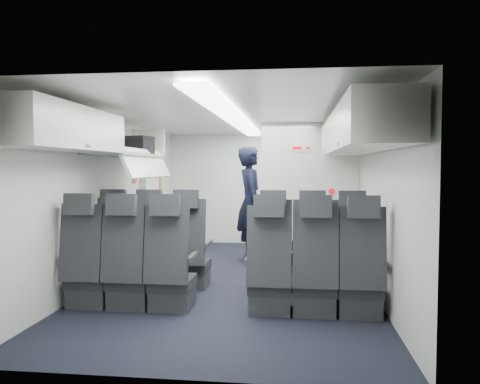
% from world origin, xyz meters
% --- Properties ---
extents(cabin_shell, '(3.41, 6.01, 2.16)m').
position_xyz_m(cabin_shell, '(0.00, 0.00, 1.12)').
color(cabin_shell, black).
rests_on(cabin_shell, ground).
extents(seat_row_front, '(3.33, 0.56, 1.24)m').
position_xyz_m(seat_row_front, '(-0.00, -0.53, 0.40)').
color(seat_row_front, black).
rests_on(seat_row_front, cabin_shell).
extents(seat_row_mid, '(3.33, 0.56, 1.24)m').
position_xyz_m(seat_row_mid, '(-0.00, -1.43, 0.40)').
color(seat_row_mid, black).
rests_on(seat_row_mid, cabin_shell).
extents(overhead_bin_left_rear, '(0.53, 1.80, 0.40)m').
position_xyz_m(overhead_bin_left_rear, '(-1.40, -2.00, 1.86)').
color(overhead_bin_left_rear, silver).
rests_on(overhead_bin_left_rear, cabin_shell).
extents(overhead_bin_left_front_open, '(0.64, 1.70, 0.72)m').
position_xyz_m(overhead_bin_left_front_open, '(-1.44, -0.25, 1.74)').
color(overhead_bin_left_front_open, '#9E9E93').
rests_on(overhead_bin_left_front_open, cabin_shell).
extents(overhead_bin_right_rear, '(0.53, 1.80, 0.40)m').
position_xyz_m(overhead_bin_right_rear, '(1.40, -2.00, 1.86)').
color(overhead_bin_right_rear, silver).
rests_on(overhead_bin_right_rear, cabin_shell).
extents(overhead_bin_right_front, '(0.53, 1.70, 0.40)m').
position_xyz_m(overhead_bin_right_front, '(1.40, -0.25, 1.86)').
color(overhead_bin_right_front, silver).
rests_on(overhead_bin_right_front, cabin_shell).
extents(bulkhead_partition, '(1.40, 0.15, 2.13)m').
position_xyz_m(bulkhead_partition, '(0.98, 0.80, 1.08)').
color(bulkhead_partition, white).
rests_on(bulkhead_partition, cabin_shell).
extents(galley_unit, '(0.85, 0.52, 1.90)m').
position_xyz_m(galley_unit, '(0.95, 2.72, 0.95)').
color(galley_unit, '#939399').
rests_on(galley_unit, cabin_shell).
extents(boarding_door, '(0.12, 1.27, 1.86)m').
position_xyz_m(boarding_door, '(-1.64, 1.55, 0.95)').
color(boarding_door, silver).
rests_on(boarding_door, cabin_shell).
extents(flight_attendant, '(0.56, 0.75, 1.84)m').
position_xyz_m(flight_attendant, '(0.07, 1.33, 0.92)').
color(flight_attendant, black).
rests_on(flight_attendant, ground).
extents(carry_on_bag, '(0.49, 0.40, 0.26)m').
position_xyz_m(carry_on_bag, '(-1.41, 0.09, 1.80)').
color(carry_on_bag, black).
rests_on(carry_on_bag, overhead_bin_left_front_open).
extents(papers, '(0.18, 0.10, 0.13)m').
position_xyz_m(papers, '(0.26, 1.28, 1.09)').
color(papers, white).
rests_on(papers, flight_attendant).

